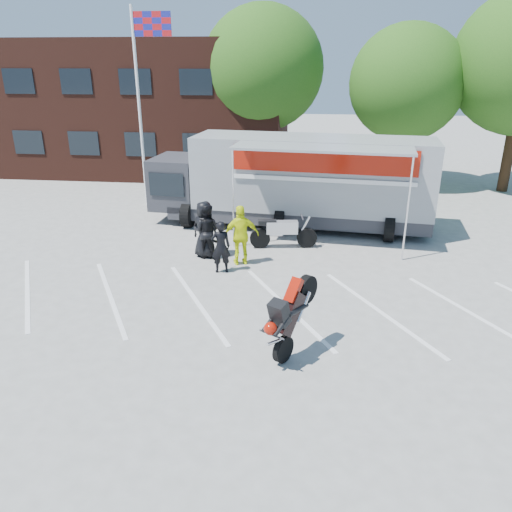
% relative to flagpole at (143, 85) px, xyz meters
% --- Properties ---
extents(ground, '(100.00, 100.00, 0.00)m').
position_rel_flagpole_xyz_m(ground, '(6.24, -10.00, -5.05)').
color(ground, '#A0A09B').
rests_on(ground, ground).
extents(parking_bay_lines, '(18.09, 13.33, 0.01)m').
position_rel_flagpole_xyz_m(parking_bay_lines, '(6.24, -9.00, -5.05)').
color(parking_bay_lines, white).
rests_on(parking_bay_lines, ground).
extents(office_building, '(18.00, 8.00, 7.00)m').
position_rel_flagpole_xyz_m(office_building, '(-3.76, 8.00, -1.55)').
color(office_building, '#431E15').
rests_on(office_building, ground).
extents(flagpole, '(1.61, 0.12, 8.00)m').
position_rel_flagpole_xyz_m(flagpole, '(0.00, 0.00, 0.00)').
color(flagpole, white).
rests_on(flagpole, ground).
extents(tree_left, '(6.12, 6.12, 8.64)m').
position_rel_flagpole_xyz_m(tree_left, '(4.24, 6.00, 0.51)').
color(tree_left, '#382314').
rests_on(tree_left, ground).
extents(tree_mid, '(5.44, 5.44, 7.68)m').
position_rel_flagpole_xyz_m(tree_mid, '(11.24, 5.00, -0.11)').
color(tree_mid, '#382314').
rests_on(tree_mid, ground).
extents(transporter_truck, '(11.17, 6.23, 3.40)m').
position_rel_flagpole_xyz_m(transporter_truck, '(6.47, -2.22, -5.05)').
color(transporter_truck, gray).
rests_on(transporter_truck, ground).
extents(parked_motorcycle, '(2.43, 1.11, 1.23)m').
position_rel_flagpole_xyz_m(parked_motorcycle, '(6.09, -4.67, -5.05)').
color(parked_motorcycle, silver).
rests_on(parked_motorcycle, ground).
extents(stunt_bike_rider, '(1.54, 1.83, 1.96)m').
position_rel_flagpole_xyz_m(stunt_bike_rider, '(6.88, -11.07, -5.05)').
color(stunt_bike_rider, black).
rests_on(stunt_bike_rider, ground).
extents(spectator_leather_a, '(1.04, 0.83, 1.86)m').
position_rel_flagpole_xyz_m(spectator_leather_a, '(3.62, -5.77, -4.12)').
color(spectator_leather_a, black).
rests_on(spectator_leather_a, ground).
extents(spectator_leather_b, '(0.68, 0.55, 1.61)m').
position_rel_flagpole_xyz_m(spectator_leather_b, '(4.36, -6.96, -4.25)').
color(spectator_leather_b, black).
rests_on(spectator_leather_b, ground).
extents(spectator_leather_c, '(0.94, 0.77, 1.79)m').
position_rel_flagpole_xyz_m(spectator_leather_c, '(3.68, -5.84, -4.16)').
color(spectator_leather_c, black).
rests_on(spectator_leather_c, ground).
extents(spectator_hivis, '(1.20, 0.79, 1.90)m').
position_rel_flagpole_xyz_m(spectator_hivis, '(4.87, -6.27, -4.10)').
color(spectator_hivis, '#EFFE0D').
rests_on(spectator_hivis, ground).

